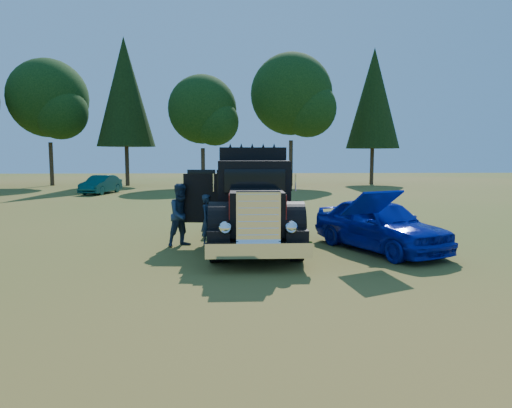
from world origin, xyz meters
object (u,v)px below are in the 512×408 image
(hotrod_coupe, at_px, (379,224))
(spectator_far, at_px, (182,215))
(spectator_near, at_px, (208,220))
(distant_teal_car, at_px, (101,185))
(diamond_t_truck, at_px, (253,204))

(hotrod_coupe, distance_m, spectator_far, 5.87)
(hotrod_coupe, relative_size, spectator_near, 3.04)
(spectator_near, height_order, distant_teal_car, spectator_near)
(hotrod_coupe, relative_size, spectator_far, 2.51)
(diamond_t_truck, relative_size, hotrod_coupe, 1.49)
(hotrod_coupe, distance_m, distant_teal_car, 24.75)
(hotrod_coupe, bearing_deg, distant_teal_car, 124.23)
(diamond_t_truck, bearing_deg, hotrod_coupe, -13.27)
(diamond_t_truck, xyz_separation_m, spectator_near, (-1.39, 0.17, -0.49))
(spectator_far, distance_m, distant_teal_car, 21.18)
(hotrod_coupe, xyz_separation_m, distant_teal_car, (-13.92, 20.46, -0.10))
(spectator_near, distance_m, spectator_far, 0.79)
(hotrod_coupe, xyz_separation_m, spectator_near, (-5.03, 1.03, 0.02))
(diamond_t_truck, height_order, distant_teal_car, diamond_t_truck)
(spectator_near, relative_size, spectator_far, 0.83)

